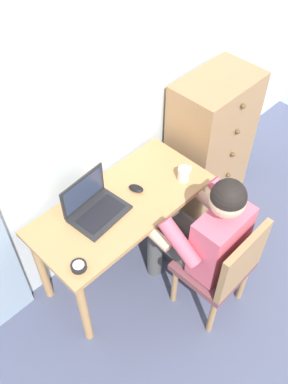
# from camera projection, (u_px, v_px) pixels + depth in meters

# --- Properties ---
(wall_back) EXTENTS (4.80, 0.05, 2.50)m
(wall_back) POSITION_uv_depth(u_px,v_px,m) (132.00, 81.00, 2.61)
(wall_back) COLOR silver
(wall_back) RESTS_ON ground_plane
(desk) EXTENTS (1.19, 0.55, 0.74)m
(desk) POSITION_uv_depth(u_px,v_px,m) (122.00, 215.00, 2.71)
(desk) COLOR tan
(desk) RESTS_ON ground_plane
(dresser) EXTENTS (0.64, 0.44, 1.12)m
(dresser) POSITION_uv_depth(u_px,v_px,m) (210.00, 141.00, 3.28)
(dresser) COLOR #9E754C
(dresser) RESTS_ON ground_plane
(chair) EXTENTS (0.42, 0.40, 0.87)m
(chair) POSITION_uv_depth(u_px,v_px,m) (223.00, 267.00, 2.60)
(chair) COLOR brown
(chair) RESTS_ON ground_plane
(person_seated) EXTENTS (0.53, 0.59, 1.19)m
(person_seated) POSITION_uv_depth(u_px,v_px,m) (203.00, 233.00, 2.55)
(person_seated) COLOR #4C4C4C
(person_seated) RESTS_ON ground_plane
(laptop) EXTENTS (0.36, 0.28, 0.24)m
(laptop) POSITION_uv_depth(u_px,v_px,m) (94.00, 206.00, 2.54)
(laptop) COLOR #232326
(laptop) RESTS_ON desk
(computer_mouse) EXTENTS (0.09, 0.11, 0.03)m
(computer_mouse) POSITION_uv_depth(u_px,v_px,m) (136.00, 188.00, 2.68)
(computer_mouse) COLOR black
(computer_mouse) RESTS_ON desk
(desk_clock) EXTENTS (0.09, 0.09, 0.03)m
(desk_clock) POSITION_uv_depth(u_px,v_px,m) (79.00, 266.00, 2.30)
(desk_clock) COLOR black
(desk_clock) RESTS_ON desk
(coffee_mug) EXTENTS (0.12, 0.08, 0.09)m
(coffee_mug) POSITION_uv_depth(u_px,v_px,m) (184.00, 174.00, 2.72)
(coffee_mug) COLOR silver
(coffee_mug) RESTS_ON desk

